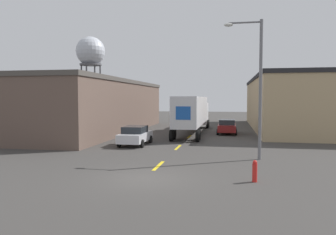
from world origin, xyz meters
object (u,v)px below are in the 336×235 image
(parked_car_left_far, at_px, (135,135))
(water_tower, at_px, (90,52))
(parked_car_right_far, at_px, (227,126))
(fire_hydrant, at_px, (255,171))
(street_lamp, at_px, (256,80))
(semi_truck, at_px, (193,111))

(parked_car_left_far, bearing_deg, water_tower, 119.29)
(parked_car_right_far, bearing_deg, fire_hydrant, -85.99)
(water_tower, height_order, fire_hydrant, water_tower)
(parked_car_left_far, distance_m, water_tower, 38.86)
(parked_car_left_far, xyz_separation_m, fire_hydrant, (8.66, -10.41, -0.31))
(parked_car_left_far, distance_m, street_lamp, 11.05)
(parked_car_right_far, xyz_separation_m, water_tower, (-25.38, 22.47, 11.57))
(parked_car_left_far, bearing_deg, semi_truck, 69.81)
(parked_car_right_far, bearing_deg, parked_car_left_far, -126.22)
(parked_car_left_far, bearing_deg, fire_hydrant, -50.24)
(parked_car_left_far, relative_size, street_lamp, 0.51)
(street_lamp, distance_m, fire_hydrant, 7.21)
(water_tower, xyz_separation_m, fire_hydrant, (26.81, -42.76, -11.88))
(water_tower, relative_size, street_lamp, 1.79)
(street_lamp, xyz_separation_m, fire_hydrant, (-0.44, -5.68, -4.42))
(semi_truck, bearing_deg, parked_car_left_far, -110.29)
(water_tower, relative_size, fire_hydrant, 15.38)
(parked_car_right_far, height_order, street_lamp, street_lamp)
(parked_car_left_far, relative_size, parked_car_right_far, 1.00)
(parked_car_right_far, relative_size, street_lamp, 0.51)
(parked_car_right_far, bearing_deg, street_lamp, -82.72)
(semi_truck, relative_size, fire_hydrant, 16.58)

